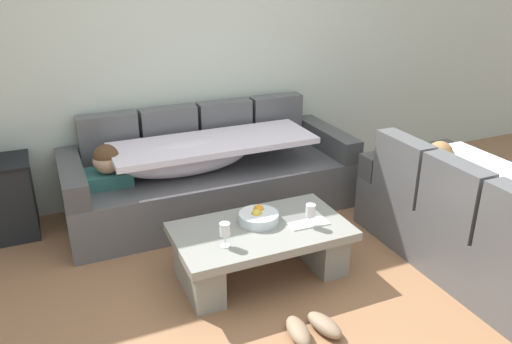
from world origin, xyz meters
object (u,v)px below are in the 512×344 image
at_px(couch_along_wall, 207,176).
at_px(open_magazine, 305,221).
at_px(pair_of_shoes, 311,328).
at_px(wine_glass_near_right, 310,211).
at_px(coffee_table, 261,245).
at_px(fruit_bowl, 259,217).
at_px(couch_near_window, 485,225).
at_px(wine_glass_near_left, 225,230).

relative_size(couch_along_wall, open_magazine, 8.84).
distance_m(couch_along_wall, pair_of_shoes, 1.83).
bearing_deg(open_magazine, couch_along_wall, 109.67).
bearing_deg(wine_glass_near_right, open_magazine, 84.05).
xyz_separation_m(coffee_table, fruit_bowl, (0.02, 0.08, 0.18)).
height_order(couch_along_wall, wine_glass_near_right, couch_along_wall).
xyz_separation_m(couch_near_window, coffee_table, (-1.50, 0.54, -0.10)).
xyz_separation_m(wine_glass_near_left, pair_of_shoes, (0.33, -0.56, -0.45)).
distance_m(fruit_bowl, open_magazine, 0.33).
bearing_deg(fruit_bowl, wine_glass_near_left, -147.07).
bearing_deg(pair_of_shoes, open_magazine, 65.04).
height_order(open_magazine, pair_of_shoes, open_magazine).
distance_m(coffee_table, fruit_bowl, 0.20).
bearing_deg(fruit_bowl, couch_near_window, -22.64).
bearing_deg(fruit_bowl, coffee_table, -101.36).
bearing_deg(couch_near_window, pair_of_shoes, 96.01).
relative_size(couch_near_window, pair_of_shoes, 5.77).
relative_size(fruit_bowl, wine_glass_near_right, 1.69).
bearing_deg(couch_near_window, couch_along_wall, 42.61).
bearing_deg(coffee_table, fruit_bowl, 78.64).
height_order(couch_near_window, wine_glass_near_right, couch_near_window).
xyz_separation_m(wine_glass_near_left, wine_glass_near_right, (0.63, 0.01, 0.00)).
xyz_separation_m(couch_near_window, open_magazine, (-1.18, 0.49, 0.05)).
bearing_deg(open_magazine, couch_near_window, -19.60).
bearing_deg(pair_of_shoes, wine_glass_near_left, 120.45).
relative_size(couch_along_wall, couch_near_window, 1.28).
bearing_deg(coffee_table, couch_along_wall, 91.02).
height_order(coffee_table, fruit_bowl, fruit_bowl).
distance_m(open_magazine, pair_of_shoes, 0.79).
relative_size(coffee_table, fruit_bowl, 4.29).
bearing_deg(open_magazine, fruit_bowl, 161.08).
bearing_deg(couch_along_wall, couch_near_window, -47.39).
bearing_deg(open_magazine, pair_of_shoes, -111.77).
height_order(couch_near_window, fruit_bowl, couch_near_window).
height_order(fruit_bowl, pair_of_shoes, fruit_bowl).
relative_size(wine_glass_near_left, open_magazine, 0.59).
bearing_deg(couch_along_wall, pair_of_shoes, -88.74).
xyz_separation_m(fruit_bowl, pair_of_shoes, (0.00, -0.78, -0.37)).
xyz_separation_m(coffee_table, pair_of_shoes, (0.02, -0.69, -0.19)).
bearing_deg(fruit_bowl, couch_along_wall, 92.01).
height_order(coffee_table, pair_of_shoes, coffee_table).
relative_size(wine_glass_near_right, pair_of_shoes, 0.50).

